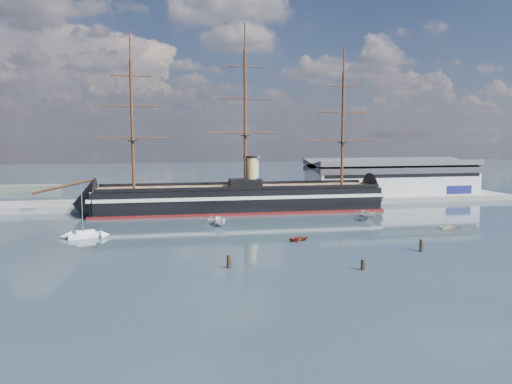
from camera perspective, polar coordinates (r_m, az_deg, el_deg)
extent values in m
plane|color=#232F37|center=(138.47, 0.89, -3.44)|extent=(600.00, 600.00, 0.00)
cube|color=slate|center=(175.34, 1.57, -1.32)|extent=(180.00, 18.00, 2.00)
cube|color=#B7BABC|center=(194.66, 15.21, 1.31)|extent=(62.00, 20.00, 10.00)
cube|color=#3F4247|center=(194.24, 15.26, 2.96)|extent=(63.00, 21.00, 2.00)
cube|color=silver|center=(169.96, -0.49, 1.49)|extent=(4.00, 4.00, 14.00)
cube|color=#3F4247|center=(169.45, -0.50, 4.01)|extent=(5.00, 5.00, 1.00)
cube|color=black|center=(156.61, -1.96, -0.79)|extent=(88.28, 17.61, 7.00)
cube|color=silver|center=(156.46, -1.96, -0.36)|extent=(90.28, 17.89, 1.00)
cube|color=#5A1111|center=(157.12, -1.95, -2.11)|extent=(90.28, 17.85, 0.90)
cone|color=black|center=(155.95, -19.06, -1.29)|extent=(14.29, 15.93, 15.68)
cone|color=black|center=(170.54, 13.64, -0.47)|extent=(11.29, 15.88, 15.68)
cube|color=brown|center=(156.19, -1.96, 0.52)|extent=(88.26, 16.33, 0.40)
cube|color=black|center=(156.39, -1.24, 1.04)|extent=(10.11, 6.18, 2.50)
cylinder|color=tan|center=(156.46, -0.52, 2.33)|extent=(3.20, 3.20, 9.00)
cylinder|color=#381E0F|center=(156.18, -21.13, 0.59)|extent=(17.76, 1.03, 4.43)
cylinder|color=#381E0F|center=(153.35, -13.97, 7.40)|extent=(0.90, 0.90, 38.00)
cylinder|color=#381E0F|center=(155.73, -1.26, 8.31)|extent=(0.90, 0.90, 42.00)
cylinder|color=#381E0F|center=(164.39, 9.87, 7.08)|extent=(0.90, 0.90, 36.00)
cube|color=white|center=(123.88, -18.90, -4.74)|extent=(8.29, 4.39, 1.06)
cube|color=white|center=(123.72, -18.92, -4.36)|extent=(4.54, 2.78, 0.85)
cylinder|color=#B2B2B7|center=(122.90, -19.26, -1.83)|extent=(0.17, 0.17, 11.67)
imported|color=white|center=(132.40, -4.06, -3.92)|extent=(7.66, 3.31, 2.99)
imported|color=brown|center=(114.96, 4.99, -5.54)|extent=(2.29, 3.33, 1.44)
imported|color=slate|center=(143.56, 12.17, -3.23)|extent=(5.41, 3.01, 2.05)
imported|color=silver|center=(137.31, -5.10, -3.55)|extent=(6.49, 4.89, 2.18)
imported|color=beige|center=(136.45, 21.35, -4.05)|extent=(2.75, 3.42, 1.50)
imported|color=beige|center=(149.07, 12.72, -2.88)|extent=(6.93, 4.36, 2.60)
cylinder|color=black|center=(91.47, -3.18, -8.70)|extent=(0.64, 0.64, 3.14)
cylinder|color=black|center=(92.24, 12.08, -8.71)|extent=(0.64, 0.64, 2.62)
cylinder|color=black|center=(109.46, 18.31, -6.47)|extent=(0.64, 0.64, 3.25)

